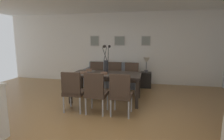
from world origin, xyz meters
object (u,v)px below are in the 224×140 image
(bowl_far_left, at_px, (104,73))
(framed_picture_right, at_px, (146,41))
(side_table, at_px, (146,80))
(dining_chair_mid_right, at_px, (131,76))
(dining_chair_far_left, at_px, (96,91))
(centerpiece_vase, at_px, (106,63))
(bowl_near_right, at_px, (89,70))
(bowl_near_left, at_px, (84,72))
(table_lamp, at_px, (146,61))
(dining_chair_near_right, at_px, (96,75))
(dining_chair_near_left, at_px, (73,90))
(dining_chair_mid_left, at_px, (121,93))
(dining_table, at_px, (106,76))
(framed_picture_center, at_px, (120,41))
(sofa, at_px, (111,78))
(dining_chair_far_right, at_px, (114,76))
(framed_picture_left, at_px, (95,41))

(bowl_far_left, bearing_deg, framed_picture_right, 67.54)
(side_table, bearing_deg, dining_chair_mid_right, -121.14)
(dining_chair_far_left, height_order, dining_chair_mid_right, same)
(centerpiece_vase, distance_m, bowl_near_right, 0.63)
(bowl_near_left, xyz_separation_m, table_lamp, (1.55, 1.81, 0.11))
(dining_chair_near_right, bearing_deg, bowl_far_left, -62.68)
(dining_chair_near_right, bearing_deg, table_lamp, 26.02)
(dining_chair_near_right, relative_size, dining_chair_far_left, 1.00)
(dining_chair_near_left, xyz_separation_m, dining_chair_mid_left, (1.07, -0.00, 0.00))
(dining_chair_near_right, distance_m, framed_picture_right, 2.25)
(dining_chair_far_left, height_order, side_table, dining_chair_far_left)
(dining_table, bearing_deg, dining_chair_mid_left, -58.56)
(centerpiece_vase, xyz_separation_m, framed_picture_center, (-0.00, 2.12, 0.56))
(dining_chair_far_left, xyz_separation_m, sofa, (-0.19, 2.52, -0.23))
(dining_chair_far_right, relative_size, bowl_near_right, 5.41)
(table_lamp, bearing_deg, sofa, 178.40)
(dining_chair_near_right, height_order, sofa, dining_chair_near_right)
(dining_chair_near_left, distance_m, side_table, 2.93)
(dining_chair_near_right, height_order, framed_picture_right, framed_picture_right)
(dining_table, distance_m, bowl_far_left, 0.23)
(sofa, height_order, table_lamp, table_lamp)
(centerpiece_vase, bearing_deg, dining_chair_far_left, -91.22)
(bowl_near_right, xyz_separation_m, framed_picture_right, (1.50, 1.92, 0.80))
(dining_chair_near_right, xyz_separation_m, sofa, (0.34, 0.79, -0.23))
(dining_table, xyz_separation_m, centerpiece_vase, (0.00, 0.00, 0.36))
(bowl_near_right, xyz_separation_m, framed_picture_left, (-0.42, 1.92, 0.80))
(dining_chair_mid_right, bearing_deg, dining_chair_mid_left, -91.26)
(dining_table, height_order, side_table, dining_table)
(dining_chair_mid_right, distance_m, sofa, 1.11)
(dining_chair_mid_left, bearing_deg, side_table, 79.04)
(dining_chair_mid_right, relative_size, bowl_far_left, 5.41)
(dining_chair_mid_right, xyz_separation_m, centerpiece_vase, (-0.57, -0.88, 0.51))
(dining_chair_far_right, relative_size, sofa, 0.51)
(table_lamp, relative_size, framed_picture_left, 1.33)
(dining_chair_mid_left, relative_size, bowl_near_right, 5.41)
(sofa, xyz_separation_m, framed_picture_left, (-0.75, 0.48, 1.30))
(dining_chair_mid_left, xyz_separation_m, framed_picture_center, (-0.53, 2.99, 1.07))
(dining_chair_far_left, distance_m, dining_chair_mid_left, 0.55)
(table_lamp, bearing_deg, side_table, 0.00)
(dining_chair_near_left, height_order, bowl_near_left, dining_chair_near_left)
(dining_chair_mid_left, bearing_deg, framed_picture_left, 116.51)
(sofa, bearing_deg, centerpiece_vase, -82.73)
(side_table, bearing_deg, framed_picture_left, 165.32)
(dining_chair_near_right, height_order, dining_chair_far_left, same)
(centerpiece_vase, distance_m, framed_picture_right, 2.40)
(framed_picture_right, bearing_deg, framed_picture_center, -180.00)
(dining_chair_mid_right, bearing_deg, framed_picture_right, 72.41)
(dining_table, height_order, table_lamp, table_lamp)
(framed_picture_center, height_order, framed_picture_right, framed_picture_center)
(dining_chair_far_right, bearing_deg, centerpiece_vase, -92.19)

